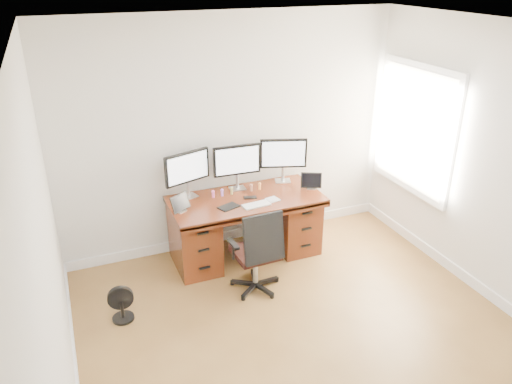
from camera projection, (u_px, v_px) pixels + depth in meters
name	position (u px, v px, depth m)	size (l,w,h in m)	color
ground	(321.00, 357.00, 4.36)	(4.50, 4.50, 0.00)	brown
back_wall	(231.00, 135.00, 5.68)	(4.00, 0.10, 2.70)	silver
desk	(245.00, 224.00, 5.73)	(1.70, 0.80, 0.75)	#532210
office_chair	(257.00, 265.00, 5.12)	(0.55, 0.52, 0.95)	black
floor_fan	(121.00, 304.00, 4.75)	(0.25, 0.21, 0.36)	black
monitor_left	(187.00, 169.00, 5.44)	(0.53, 0.20, 0.53)	silver
monitor_center	(237.00, 162.00, 5.64)	(0.55, 0.15, 0.53)	silver
monitor_right	(283.00, 155.00, 5.84)	(0.53, 0.21, 0.53)	silver
tablet_left	(181.00, 204.00, 5.22)	(0.24, 0.18, 0.19)	silver
tablet_right	(312.00, 182.00, 5.75)	(0.24, 0.17, 0.19)	silver
keyboard	(256.00, 205.00, 5.38)	(0.30, 0.13, 0.01)	white
trackpad	(273.00, 199.00, 5.51)	(0.13, 0.13, 0.01)	silver
drawing_tablet	(229.00, 207.00, 5.34)	(0.22, 0.14, 0.01)	black
phone	(250.00, 197.00, 5.56)	(0.14, 0.07, 0.01)	black
figurine_pink	(213.00, 193.00, 5.55)	(0.04, 0.04, 0.09)	pink
figurine_purple	(222.00, 192.00, 5.58)	(0.04, 0.04, 0.09)	#A36ADE
figurine_yellow	(232.00, 190.00, 5.62)	(0.04, 0.04, 0.09)	#D3BF62
figurine_brown	(251.00, 187.00, 5.70)	(0.04, 0.04, 0.09)	#99634F
figurine_orange	(260.00, 186.00, 5.74)	(0.04, 0.04, 0.09)	#F39440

